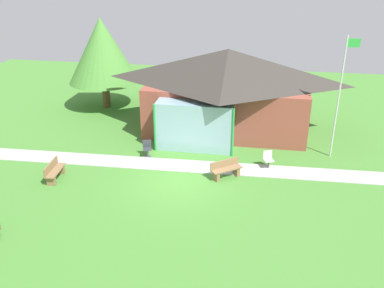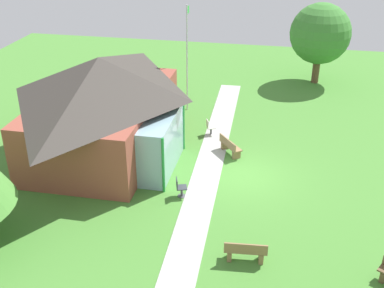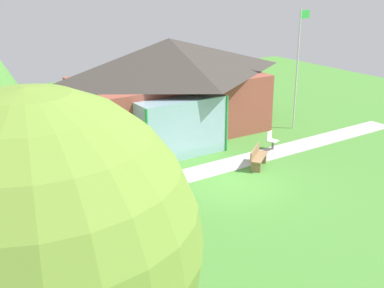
{
  "view_description": "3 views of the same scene",
  "coord_description": "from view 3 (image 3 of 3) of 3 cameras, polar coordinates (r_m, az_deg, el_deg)",
  "views": [
    {
      "loc": [
        3.35,
        -16.35,
        9.38
      ],
      "look_at": [
        0.19,
        1.98,
        1.07
      ],
      "focal_mm": 39.02,
      "sensor_mm": 36.0,
      "label": 1
    },
    {
      "loc": [
        -19.11,
        -1.43,
        11.39
      ],
      "look_at": [
        -0.07,
        2.35,
        1.43
      ],
      "focal_mm": 45.26,
      "sensor_mm": 36.0,
      "label": 2
    },
    {
      "loc": [
        -11.26,
        -14.39,
        7.95
      ],
      "look_at": [
        -0.74,
        1.75,
        1.27
      ],
      "focal_mm": 47.62,
      "sensor_mm": 36.0,
      "label": 3
    }
  ],
  "objects": [
    {
      "name": "flagpole",
      "position": [
        26.46,
        11.76,
        8.75
      ],
      "size": [
        0.64,
        0.08,
        6.16
      ],
      "color": "silver",
      "rests_on": "ground_plane"
    },
    {
      "name": "patio_chair_west",
      "position": [
        20.53,
        -4.52,
        -2.48
      ],
      "size": [
        0.55,
        0.55,
        0.86
      ],
      "rotation": [
        0.0,
        0.0,
        3.45
      ],
      "color": "#33383D",
      "rests_on": "ground_plane"
    },
    {
      "name": "bench_mid_left",
      "position": [
        16.58,
        -10.19,
        -8.3
      ],
      "size": [
        0.56,
        1.53,
        0.84
      ],
      "rotation": [
        0.0,
        0.0,
        4.8
      ],
      "color": "olive",
      "rests_on": "ground_plane"
    },
    {
      "name": "ground_plane",
      "position": [
        19.92,
        4.55,
        -4.47
      ],
      "size": [
        44.0,
        44.0,
        0.0
      ],
      "primitive_type": "plane",
      "color": "#478433"
    },
    {
      "name": "patio_chair_lawn_spare",
      "position": [
        23.69,
        8.91,
        0.33
      ],
      "size": [
        0.57,
        0.57,
        0.86
      ],
      "rotation": [
        0.0,
        0.0,
        3.51
      ],
      "color": "beige",
      "rests_on": "ground_plane"
    },
    {
      "name": "footpath",
      "position": [
        21.14,
        1.82,
        -2.94
      ],
      "size": [
        23.27,
        1.98,
        0.03
      ],
      "primitive_type": "cube",
      "rotation": [
        0.0,
        0.0,
        0.03
      ],
      "color": "#ADADA8",
      "rests_on": "ground_plane"
    },
    {
      "name": "tree_lawn_corner",
      "position": [
        7.87,
        -16.53,
        -11.16
      ],
      "size": [
        4.75,
        4.75,
        6.48
      ],
      "color": "brown",
      "rests_on": "ground_plane"
    },
    {
      "name": "bench_rear_near_path",
      "position": [
        21.56,
        7.39,
        -1.55
      ],
      "size": [
        1.46,
        1.26,
        0.84
      ],
      "rotation": [
        0.0,
        0.0,
        3.8
      ],
      "color": "olive",
      "rests_on": "ground_plane"
    },
    {
      "name": "pavilion",
      "position": [
        25.36,
        -2.48,
        6.62
      ],
      "size": [
        10.04,
        7.1,
        4.74
      ],
      "color": "brown",
      "rests_on": "ground_plane"
    }
  ]
}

